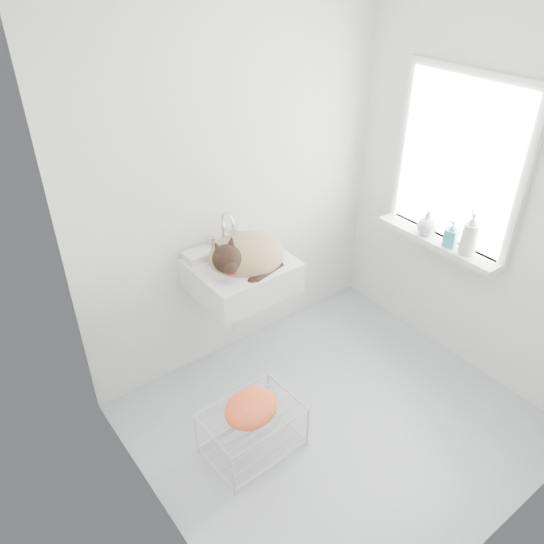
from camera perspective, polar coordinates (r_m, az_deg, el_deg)
floor at (r=3.42m, az=6.76°, el=-15.60°), size 2.20×2.00×0.02m
back_wall at (r=3.31m, az=-3.84°, el=9.78°), size 2.20×0.02×2.50m
right_wall at (r=3.43m, az=21.86°, el=8.25°), size 0.02×2.00×2.50m
left_wall at (r=2.10m, az=-13.51°, el=-6.41°), size 0.02×2.00×2.50m
window_glass at (r=3.47m, az=19.34°, el=10.91°), size 0.01×0.80×1.00m
window_frame at (r=3.46m, az=19.19°, el=10.86°), size 0.04×0.90×1.10m
windowsill at (r=3.63m, az=17.17°, el=3.10°), size 0.16×0.88×0.04m
sink at (r=3.23m, az=-3.29°, el=1.11°), size 0.59×0.51×0.23m
faucet at (r=3.29m, az=-5.15°, el=4.50°), size 0.21×0.15×0.21m
cat at (r=3.20m, az=-2.97°, el=1.66°), size 0.50×0.41×0.31m
wire_rack at (r=3.16m, az=-2.12°, el=-16.54°), size 0.53×0.38×0.31m
towel at (r=2.99m, az=-2.24°, el=-14.74°), size 0.36×0.29×0.13m
bottle_a at (r=3.51m, az=19.90°, el=1.87°), size 0.13×0.13×0.23m
bottle_b at (r=3.57m, az=18.31°, el=2.71°), size 0.09×0.09×0.17m
bottle_c at (r=3.66m, az=15.98°, el=3.92°), size 0.16×0.16×0.16m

